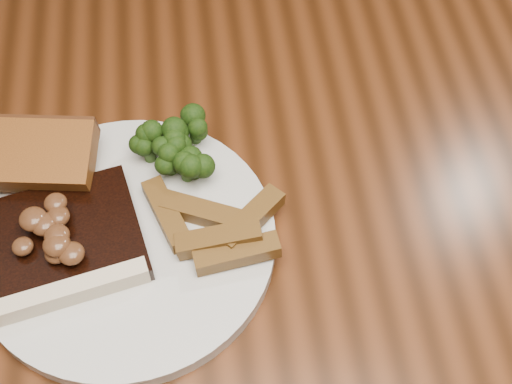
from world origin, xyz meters
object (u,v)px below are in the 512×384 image
at_px(garlic_bread, 35,169).
at_px(potato_wedges, 207,225).
at_px(dining_table, 246,259).
at_px(plate, 127,242).
at_px(steak, 54,245).

xyz_separation_m(garlic_bread, potato_wedges, (0.15, -0.08, -0.00)).
height_order(dining_table, garlic_bread, garlic_bread).
bearing_deg(plate, garlic_bread, 135.75).
bearing_deg(garlic_bread, dining_table, -7.17).
distance_m(plate, steak, 0.06).
bearing_deg(potato_wedges, steak, -178.24).
height_order(dining_table, steak, steak).
relative_size(steak, potato_wedges, 1.55).
bearing_deg(dining_table, potato_wedges, -144.90).
bearing_deg(garlic_bread, potato_wedges, -18.56).
xyz_separation_m(dining_table, plate, (-0.11, -0.02, 0.10)).
bearing_deg(dining_table, steak, -170.18).
xyz_separation_m(dining_table, garlic_bread, (-0.19, 0.05, 0.12)).
distance_m(garlic_bread, potato_wedges, 0.17).
relative_size(garlic_bread, potato_wedges, 1.20).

